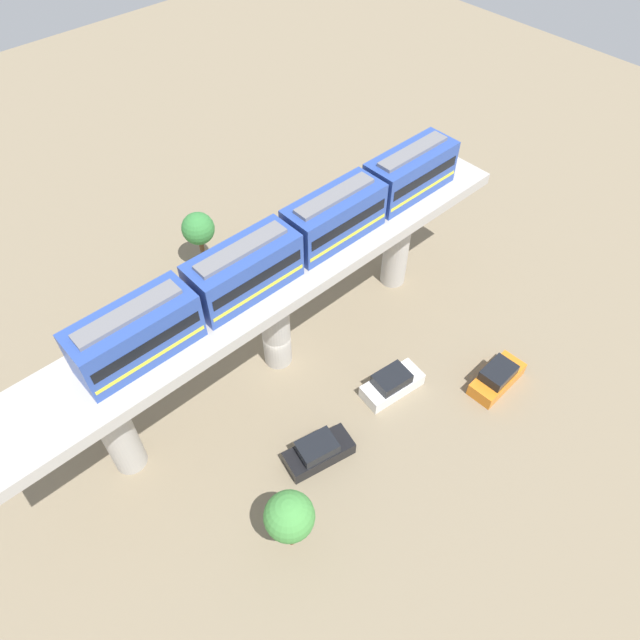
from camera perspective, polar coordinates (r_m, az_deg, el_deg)
The scene contains 8 objects.
ground_plane at distance 41.08m, azimuth -4.07°, elevation -3.77°, with size 120.00×120.00×0.00m, color #84755B.
viaduct at distance 36.24m, azimuth -4.61°, elevation 2.38°, with size 5.20×35.80×8.22m.
train at distance 34.64m, azimuth -2.81°, elevation 7.57°, with size 2.64×27.45×3.24m.
parked_car_orange at distance 40.85m, azimuth 16.89°, elevation -5.37°, with size 1.95×4.26×1.76m.
parked_car_black at distance 36.20m, azimuth -0.16°, elevation -12.68°, with size 2.65×4.49×1.76m.
parked_car_white at distance 39.11m, azimuth 7.03°, elevation -6.17°, with size 2.32×4.40×1.76m.
tree_near_viaduct at distance 31.58m, azimuth -3.01°, elevation -18.59°, with size 2.69×2.69×4.80m.
tree_mid_lot at distance 45.73m, azimuth -11.78°, elevation 8.67°, with size 2.51×2.51×5.10m.
Camera 1 is at (-20.35, 14.65, 32.55)m, focal length 32.84 mm.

